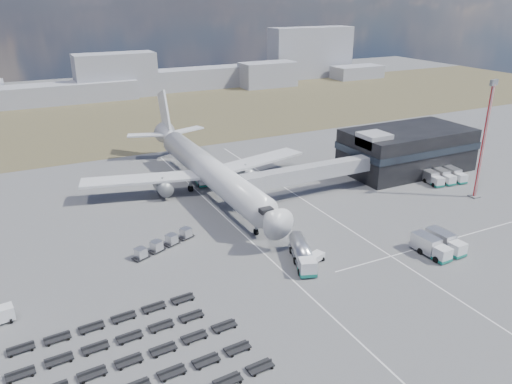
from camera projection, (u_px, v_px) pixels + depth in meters
name	position (u px, v px, depth m)	size (l,w,h in m)	color
ground	(281.00, 256.00, 80.86)	(420.00, 420.00, 0.00)	#565659
grass_strip	(124.00, 117.00, 172.10)	(420.00, 90.00, 0.01)	brown
lane_markings	(321.00, 237.00, 87.45)	(47.12, 110.00, 0.01)	silver
terminal	(406.00, 149.00, 118.83)	(30.40, 16.40, 11.00)	black
jet_bridge	(300.00, 175.00, 102.61)	(30.30, 3.80, 7.05)	#939399
airliner	(206.00, 168.00, 105.77)	(51.59, 64.53, 17.62)	silver
skyline	(94.00, 78.00, 201.77)	(302.28, 26.84, 24.52)	#91929E
fuel_tanker	(302.00, 254.00, 78.34)	(5.88, 10.44, 3.29)	silver
pushback_tug	(315.00, 258.00, 79.06)	(2.97, 1.67, 1.37)	silver
catering_truck	(201.00, 178.00, 111.44)	(3.13, 6.01, 2.63)	silver
service_trucks_near	(438.00, 244.00, 81.54)	(6.18, 7.28, 2.82)	silver
service_trucks_far	(443.00, 176.00, 112.55)	(9.15, 7.36, 2.56)	silver
uld_row	(164.00, 243.00, 83.16)	(11.93, 6.20, 1.70)	black
baggage_dollies	(131.00, 376.00, 54.97)	(30.06, 25.29, 0.75)	black
floodlight_mast	(484.00, 141.00, 100.11)	(2.33, 1.88, 24.36)	red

